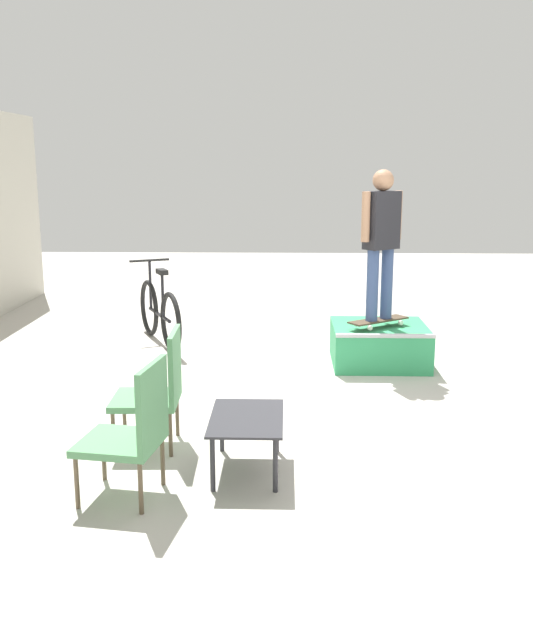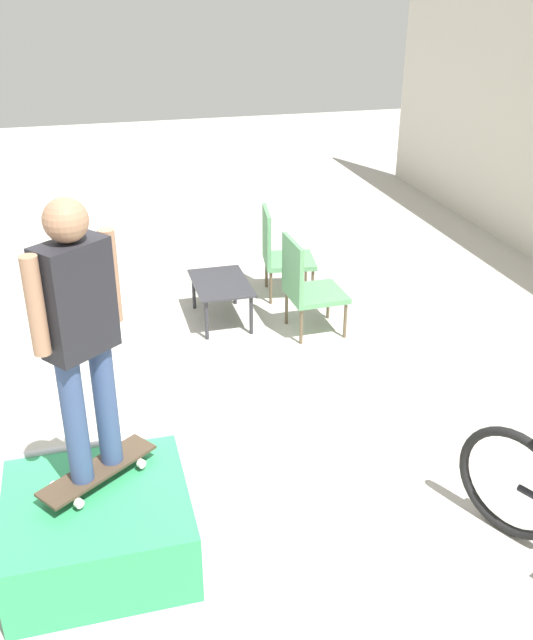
{
  "view_description": "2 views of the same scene",
  "coord_description": "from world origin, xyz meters",
  "px_view_note": "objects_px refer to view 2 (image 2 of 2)",
  "views": [
    {
      "loc": [
        -6.24,
        0.45,
        2.22
      ],
      "look_at": [
        0.3,
        0.63,
        0.79
      ],
      "focal_mm": 40.0,
      "sensor_mm": 36.0,
      "label": 1
    },
    {
      "loc": [
        4.98,
        -0.48,
        3.16
      ],
      "look_at": [
        0.16,
        0.8,
        0.7
      ],
      "focal_mm": 40.0,
      "sensor_mm": 36.0,
      "label": 2
    }
  ],
  "objects_px": {
    "skateboard_on_ramp": "(98,470)",
    "coffee_table": "(221,287)",
    "patio_chair_left": "(280,251)",
    "skate_ramp_box": "(99,526)",
    "person_skater": "(79,323)",
    "patio_chair_right": "(306,284)"
  },
  "relations": [
    {
      "from": "coffee_table",
      "to": "patio_chair_right",
      "type": "distance_m",
      "value": 0.87
    },
    {
      "from": "coffee_table",
      "to": "skateboard_on_ramp",
      "type": "bearing_deg",
      "value": -24.91
    },
    {
      "from": "skateboard_on_ramp",
      "to": "person_skater",
      "type": "distance_m",
      "value": 0.96
    },
    {
      "from": "coffee_table",
      "to": "patio_chair_right",
      "type": "bearing_deg",
      "value": 58.31
    },
    {
      "from": "skate_ramp_box",
      "to": "person_skater",
      "type": "bearing_deg",
      "value": 165.19
    },
    {
      "from": "patio_chair_right",
      "to": "skateboard_on_ramp",
      "type": "bearing_deg",
      "value": 137.47
    },
    {
      "from": "skate_ramp_box",
      "to": "patio_chair_left",
      "type": "height_order",
      "value": "patio_chair_left"
    },
    {
      "from": "skateboard_on_ramp",
      "to": "coffee_table",
      "type": "height_order",
      "value": "skateboard_on_ramp"
    },
    {
      "from": "person_skater",
      "to": "patio_chair_right",
      "type": "xyz_separation_m",
      "value": [
        -2.36,
        2.03,
        -0.99
      ]
    },
    {
      "from": "skateboard_on_ramp",
      "to": "patio_chair_left",
      "type": "xyz_separation_m",
      "value": [
        -3.28,
        2.04,
        -0.03
      ]
    },
    {
      "from": "person_skater",
      "to": "coffee_table",
      "type": "bearing_deg",
      "value": -152.58
    },
    {
      "from": "skateboard_on_ramp",
      "to": "skate_ramp_box",
      "type": "bearing_deg",
      "value": 39.46
    },
    {
      "from": "skate_ramp_box",
      "to": "person_skater",
      "type": "height_order",
      "value": "person_skater"
    },
    {
      "from": "patio_chair_left",
      "to": "patio_chair_right",
      "type": "height_order",
      "value": "same"
    },
    {
      "from": "skateboard_on_ramp",
      "to": "patio_chair_right",
      "type": "distance_m",
      "value": 3.12
    },
    {
      "from": "skate_ramp_box",
      "to": "patio_chair_right",
      "type": "distance_m",
      "value": 3.25
    },
    {
      "from": "skate_ramp_box",
      "to": "person_skater",
      "type": "xyz_separation_m",
      "value": [
        -0.12,
        0.03,
        1.27
      ]
    },
    {
      "from": "skateboard_on_ramp",
      "to": "patio_chair_left",
      "type": "bearing_deg",
      "value": -157.59
    },
    {
      "from": "patio_chair_left",
      "to": "patio_chair_right",
      "type": "xyz_separation_m",
      "value": [
        0.91,
        -0.0,
        0.0
      ]
    },
    {
      "from": "patio_chair_right",
      "to": "person_skater",
      "type": "bearing_deg",
      "value": 137.47
    },
    {
      "from": "coffee_table",
      "to": "patio_chair_left",
      "type": "distance_m",
      "value": 0.87
    },
    {
      "from": "coffee_table",
      "to": "patio_chair_left",
      "type": "bearing_deg",
      "value": 122.36
    }
  ]
}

